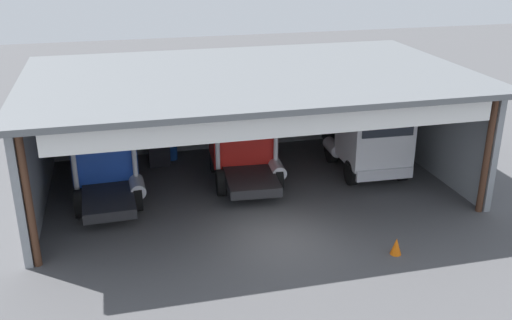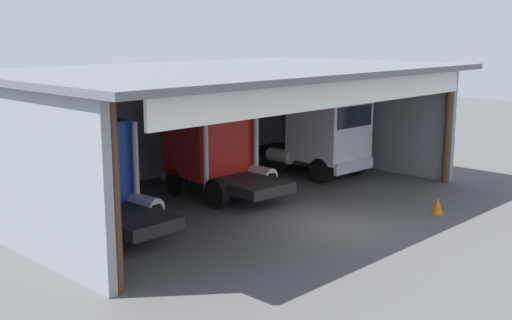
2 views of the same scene
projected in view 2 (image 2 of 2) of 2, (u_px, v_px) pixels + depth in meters
The scene contains 8 objects.
ground_plane at pixel (329, 223), 19.96m from camera, with size 80.00×80.00×0.00m, color #4C4C4F.
workshop_shed at pixel (214, 103), 22.93m from camera, with size 16.46×10.12×4.70m.
truck_blue_right_bay at pixel (89, 174), 19.04m from camera, with size 2.62×4.97×3.29m.
truck_red_left_bay at pixel (214, 146), 23.25m from camera, with size 2.81×5.04×3.45m.
truck_white_center_left_bay at pixel (324, 132), 26.15m from camera, with size 2.67×5.30×3.53m.
oil_drum at pixel (109, 182), 23.51m from camera, with size 0.58×0.58×0.92m, color #194CB2.
tool_cart at pixel (105, 186), 22.68m from camera, with size 0.90×0.60×1.00m, color black.
traffic_cone at pixel (438, 206), 20.93m from camera, with size 0.36×0.36×0.56m, color orange.
Camera 2 is at (-15.38, -11.68, 5.87)m, focal length 44.73 mm.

